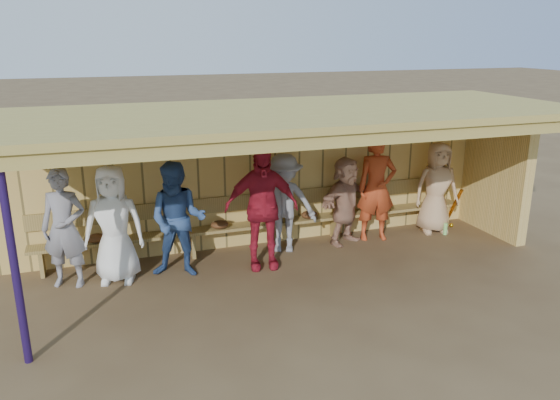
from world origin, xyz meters
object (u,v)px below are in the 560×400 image
object	(u,v)px
player_h	(437,188)
bench	(266,217)
player_d	(262,208)
player_f	(345,201)
player_b	(114,224)
player_g	(376,188)
player_c	(178,220)
player_a	(64,228)
player_e	(284,203)

from	to	relation	value
player_h	bench	xyz separation A→B (m)	(-3.20, 0.32, -0.32)
player_d	bench	distance (m)	1.00
player_f	bench	distance (m)	1.42
player_b	player_g	bearing A→B (deg)	17.12
player_d	player_f	world-z (taller)	player_d
player_c	player_f	size ratio (longest dim) A/B	1.14
player_a	player_h	size ratio (longest dim) A/B	1.04
player_g	bench	bearing A→B (deg)	-177.44
player_e	player_d	bearing A→B (deg)	-114.35
player_e	player_f	xyz separation A→B (m)	(1.14, 0.00, -0.07)
player_e	bench	distance (m)	0.49
player_e	bench	world-z (taller)	player_e
player_e	player_b	bearing A→B (deg)	-151.44
player_g	player_h	xyz separation A→B (m)	(1.24, -0.02, -0.10)
player_a	player_h	xyz separation A→B (m)	(6.39, 0.23, -0.03)
player_h	player_a	bearing A→B (deg)	-167.39
player_d	player_b	bearing A→B (deg)	-177.71
player_b	player_h	size ratio (longest dim) A/B	1.04
player_e	player_h	bearing A→B (deg)	21.74
player_d	bench	size ratio (longest dim) A/B	0.26
player_a	player_f	distance (m)	4.57
player_a	player_b	distance (m)	0.68
player_c	player_g	bearing A→B (deg)	27.27
player_d	bench	xyz separation A→B (m)	(0.32, 0.83, -0.45)
player_b	bench	size ratio (longest dim) A/B	0.23
player_e	player_g	distance (m)	1.73
player_a	bench	distance (m)	3.26
player_d	player_c	bearing A→B (deg)	-176.40
player_a	player_d	xyz separation A→B (m)	(2.87, -0.27, 0.10)
player_c	player_f	distance (m)	3.00
player_g	player_h	world-z (taller)	player_g
player_h	bench	distance (m)	3.23
player_a	player_f	bearing A→B (deg)	22.39
player_b	player_d	xyz separation A→B (m)	(2.19, -0.21, 0.09)
player_d	player_g	world-z (taller)	player_d
player_f	player_h	size ratio (longest dim) A/B	0.91
player_e	player_h	xyz separation A→B (m)	(2.97, -0.02, 0.01)
player_c	player_h	size ratio (longest dim) A/B	1.04
player_a	player_e	size ratio (longest dim) A/B	1.05
player_g	player_h	size ratio (longest dim) A/B	1.12
player_f	bench	bearing A→B (deg)	142.84
player_c	bench	xyz separation A→B (m)	(1.60, 0.73, -0.36)
player_a	player_h	world-z (taller)	player_a
player_b	player_f	bearing A→B (deg)	17.73
bench	player_c	bearing A→B (deg)	-155.37
player_a	player_c	size ratio (longest dim) A/B	0.99
player_f	player_a	bearing A→B (deg)	158.60
player_e	player_f	bearing A→B (deg)	22.10
player_b	player_e	xyz separation A→B (m)	(2.74, 0.31, -0.04)
player_a	player_d	bearing A→B (deg)	13.82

